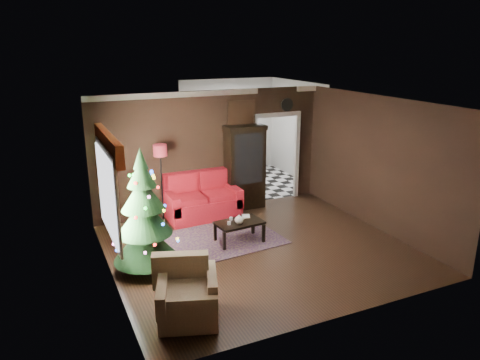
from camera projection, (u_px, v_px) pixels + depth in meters
name	position (u px, v px, depth m)	size (l,w,h in m)	color
floor	(259.00, 249.00, 8.77)	(5.50, 5.50, 0.00)	black
ceiling	(261.00, 103.00, 7.96)	(5.50, 5.50, 0.00)	white
wall_back	(211.00, 152.00, 10.54)	(5.50, 5.50, 0.00)	black
wall_front	(344.00, 228.00, 6.19)	(5.50, 5.50, 0.00)	black
wall_left	(107.00, 201.00, 7.27)	(5.50, 5.50, 0.00)	black
wall_right	(378.00, 164.00, 9.47)	(5.50, 5.50, 0.00)	black
doorway	(275.00, 159.00, 11.32)	(1.10, 0.10, 2.10)	silver
left_window	(107.00, 194.00, 7.45)	(0.05, 1.60, 1.40)	white
valance	(108.00, 144.00, 7.24)	(0.12, 2.10, 0.35)	#9F3E1B
kitchen_floor	(249.00, 183.00, 12.93)	(3.00, 3.00, 0.00)	white
kitchen_window	(228.00, 116.00, 13.70)	(0.70, 0.06, 0.70)	white
rug	(220.00, 239.00, 9.21)	(2.36, 1.71, 0.01)	#553648
loveseat	(203.00, 196.00, 10.25)	(1.70, 0.90, 1.00)	#930707
curio_cabinet	(245.00, 169.00, 10.77)	(0.90, 0.45, 1.90)	black
floor_lamp	(162.00, 187.00, 9.85)	(0.31, 0.31, 1.86)	black
christmas_tree	(144.00, 214.00, 7.68)	(1.12, 1.12, 2.14)	black
armchair	(188.00, 291.00, 6.42)	(0.86, 0.86, 0.88)	tan
coffee_table	(239.00, 231.00, 9.06)	(0.92, 0.55, 0.41)	#361F15
teapot	(239.00, 220.00, 8.86)	(0.19, 0.19, 0.18)	white
cup_a	(229.00, 223.00, 8.85)	(0.07, 0.07, 0.06)	white
cup_b	(231.00, 219.00, 9.08)	(0.07, 0.07, 0.06)	white
book	(242.00, 212.00, 9.23)	(0.15, 0.02, 0.21)	tan
wall_clock	(287.00, 105.00, 11.00)	(0.32, 0.32, 0.06)	silver
painting	(241.00, 113.00, 10.56)	(0.62, 0.05, 0.52)	#9E7849
kitchen_counter	(232.00, 158.00, 13.85)	(1.80, 0.60, 0.90)	white
kitchen_table	(244.00, 174.00, 12.44)	(0.70, 0.70, 0.75)	brown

